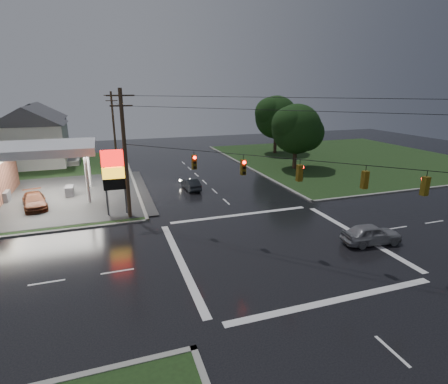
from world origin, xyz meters
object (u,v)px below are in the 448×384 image
object	(u,v)px
tree_ne_near	(297,129)
car_pump	(34,201)
house_far	(37,127)
car_crossing	(371,234)
car_north	(191,184)
utility_pole_nw	(125,153)
tree_ne_far	(277,117)
pylon_sign	(114,172)
utility_pole_n	(114,124)
house_near	(32,136)

from	to	relation	value
tree_ne_near	car_pump	world-z (taller)	tree_ne_near
house_far	tree_ne_near	world-z (taller)	tree_ne_near
car_crossing	house_far	bearing A→B (deg)	35.89
tree_ne_near	car_north	size ratio (longest dim) A/B	2.33
house_far	tree_ne_near	xyz separation A→B (m)	(36.09, -26.01, 1.16)
utility_pole_nw	tree_ne_far	size ratio (longest dim) A/B	1.12
utility_pole_nw	house_far	distance (m)	40.48
house_far	car_pump	world-z (taller)	house_far
tree_ne_far	car_pump	xyz separation A→B (m)	(-35.02, -18.92, -5.48)
pylon_sign	utility_pole_n	size ratio (longest dim) A/B	0.57
house_near	car_pump	xyz separation A→B (m)	(3.08, -20.93, -3.70)
house_near	tree_ne_far	distance (m)	38.19
utility_pole_n	car_crossing	world-z (taller)	utility_pole_n
utility_pole_n	house_far	size ratio (longest dim) A/B	0.95
house_far	car_crossing	size ratio (longest dim) A/B	2.53
pylon_sign	house_near	xyz separation A→B (m)	(-10.45, 25.50, 0.39)
pylon_sign	house_far	bearing A→B (deg)	106.98
car_pump	house_far	bearing A→B (deg)	84.31
tree_ne_near	car_crossing	world-z (taller)	tree_ne_near
utility_pole_n	tree_ne_far	distance (m)	26.96
tree_ne_far	car_north	size ratio (longest dim) A/B	2.54
car_crossing	car_pump	world-z (taller)	car_crossing
pylon_sign	car_north	xyz separation A→B (m)	(8.17, 5.94, -3.38)
utility_pole_nw	tree_ne_far	xyz separation A→B (m)	(26.65, 24.49, 0.46)
house_near	car_north	bearing A→B (deg)	-46.42
car_crossing	utility_pole_nw	bearing A→B (deg)	61.36
pylon_sign	car_pump	xyz separation A→B (m)	(-7.37, 4.57, -3.31)
utility_pole_n	tree_ne_near	size ratio (longest dim) A/B	1.17
utility_pole_n	car_crossing	xyz separation A→B (m)	(16.32, -39.71, -4.72)
pylon_sign	utility_pole_nw	size ratio (longest dim) A/B	0.55
tree_ne_far	tree_ne_near	bearing A→B (deg)	-104.07
utility_pole_n	car_pump	size ratio (longest dim) A/B	2.16
utility_pole_n	house_near	distance (m)	11.67
tree_ne_near	house_far	bearing A→B (deg)	144.23
tree_ne_near	car_crossing	size ratio (longest dim) A/B	2.06
house_near	car_crossing	world-z (taller)	house_near
pylon_sign	car_north	size ratio (longest dim) A/B	1.56
tree_ne_near	tree_ne_far	bearing A→B (deg)	75.93
car_north	tree_ne_near	bearing A→B (deg)	-165.58
house_near	car_pump	distance (m)	21.47
house_near	car_pump	world-z (taller)	house_near
house_far	house_near	bearing A→B (deg)	-85.24
utility_pole_n	tree_ne_far	bearing A→B (deg)	-8.55
house_far	car_crossing	distance (m)	57.55
house_far	tree_ne_far	xyz separation A→B (m)	(39.10, -14.01, 1.77)
utility_pole_nw	tree_ne_far	world-z (taller)	utility_pole_nw
pylon_sign	utility_pole_nw	bearing A→B (deg)	-45.00
tree_ne_near	tree_ne_far	distance (m)	12.39
utility_pole_n	car_pump	distance (m)	24.87
utility_pole_n	car_north	size ratio (longest dim) A/B	2.72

